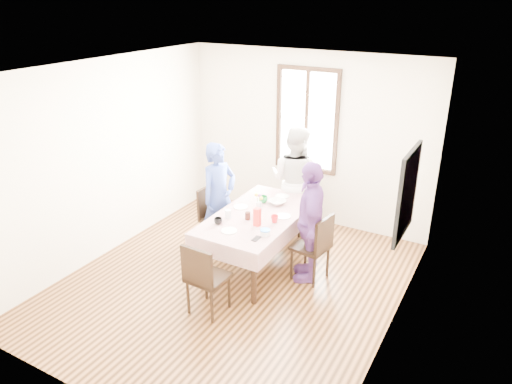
{
  "coord_description": "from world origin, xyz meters",
  "views": [
    {
      "loc": [
        2.84,
        -4.44,
        3.48
      ],
      "look_at": [
        0.07,
        0.51,
        1.1
      ],
      "focal_mm": 33.64,
      "sensor_mm": 36.0,
      "label": 1
    }
  ],
  "objects_px": {
    "chair_right": "(311,247)",
    "chair_near": "(208,277)",
    "person_far": "(295,180)",
    "chair_left": "(218,218)",
    "dining_table": "(258,240)",
    "person_left": "(219,197)",
    "person_right": "(310,222)",
    "chair_far": "(295,204)"
  },
  "relations": [
    {
      "from": "chair_right",
      "to": "chair_near",
      "type": "bearing_deg",
      "value": 157.18
    },
    {
      "from": "person_far",
      "to": "chair_near",
      "type": "bearing_deg",
      "value": 93.39
    },
    {
      "from": "person_far",
      "to": "chair_left",
      "type": "bearing_deg",
      "value": 56.57
    },
    {
      "from": "dining_table",
      "to": "person_left",
      "type": "height_order",
      "value": "person_left"
    },
    {
      "from": "chair_left",
      "to": "person_right",
      "type": "bearing_deg",
      "value": 88.97
    },
    {
      "from": "person_far",
      "to": "person_right",
      "type": "distance_m",
      "value": 1.32
    },
    {
      "from": "chair_left",
      "to": "chair_near",
      "type": "height_order",
      "value": "same"
    },
    {
      "from": "chair_near",
      "to": "person_far",
      "type": "xyz_separation_m",
      "value": [
        0.0,
        2.33,
        0.39
      ]
    },
    {
      "from": "chair_right",
      "to": "person_far",
      "type": "relative_size",
      "value": 0.54
    },
    {
      "from": "chair_left",
      "to": "chair_right",
      "type": "bearing_deg",
      "value": 89.03
    },
    {
      "from": "chair_right",
      "to": "person_left",
      "type": "relative_size",
      "value": 0.57
    },
    {
      "from": "person_far",
      "to": "person_right",
      "type": "xyz_separation_m",
      "value": [
        0.73,
        -1.1,
        -0.04
      ]
    },
    {
      "from": "chair_left",
      "to": "person_far",
      "type": "distance_m",
      "value": 1.3
    },
    {
      "from": "chair_right",
      "to": "chair_near",
      "type": "relative_size",
      "value": 1.0
    },
    {
      "from": "chair_near",
      "to": "person_far",
      "type": "height_order",
      "value": "person_far"
    },
    {
      "from": "chair_left",
      "to": "chair_near",
      "type": "xyz_separation_m",
      "value": [
        0.75,
        -1.34,
        0.0
      ]
    },
    {
      "from": "chair_right",
      "to": "person_right",
      "type": "relative_size",
      "value": 0.57
    },
    {
      "from": "person_right",
      "to": "person_left",
      "type": "bearing_deg",
      "value": -117.12
    },
    {
      "from": "chair_far",
      "to": "person_left",
      "type": "bearing_deg",
      "value": 57.1
    },
    {
      "from": "dining_table",
      "to": "person_far",
      "type": "bearing_deg",
      "value": 90.0
    },
    {
      "from": "chair_near",
      "to": "person_left",
      "type": "distance_m",
      "value": 1.56
    },
    {
      "from": "chair_left",
      "to": "person_far",
      "type": "height_order",
      "value": "person_far"
    },
    {
      "from": "chair_right",
      "to": "chair_far",
      "type": "xyz_separation_m",
      "value": [
        -0.75,
        1.12,
        0.0
      ]
    },
    {
      "from": "chair_near",
      "to": "chair_far",
      "type": "bearing_deg",
      "value": 92.34
    },
    {
      "from": "chair_left",
      "to": "chair_far",
      "type": "bearing_deg",
      "value": 146.9
    },
    {
      "from": "chair_near",
      "to": "dining_table",
      "type": "bearing_deg",
      "value": 92.34
    },
    {
      "from": "chair_far",
      "to": "chair_near",
      "type": "height_order",
      "value": "same"
    },
    {
      "from": "chair_far",
      "to": "person_left",
      "type": "relative_size",
      "value": 0.57
    },
    {
      "from": "chair_right",
      "to": "chair_near",
      "type": "xyz_separation_m",
      "value": [
        -0.75,
        -1.23,
        0.0
      ]
    },
    {
      "from": "dining_table",
      "to": "person_far",
      "type": "height_order",
      "value": "person_far"
    },
    {
      "from": "chair_near",
      "to": "person_right",
      "type": "xyz_separation_m",
      "value": [
        0.73,
        1.23,
        0.35
      ]
    },
    {
      "from": "person_left",
      "to": "chair_near",
      "type": "bearing_deg",
      "value": -135.36
    },
    {
      "from": "chair_left",
      "to": "chair_near",
      "type": "relative_size",
      "value": 1.0
    },
    {
      "from": "chair_left",
      "to": "person_left",
      "type": "relative_size",
      "value": 0.57
    },
    {
      "from": "chair_right",
      "to": "chair_left",
      "type": "bearing_deg",
      "value": 94.27
    },
    {
      "from": "chair_left",
      "to": "chair_right",
      "type": "height_order",
      "value": "same"
    },
    {
      "from": "chair_far",
      "to": "chair_left",
      "type": "bearing_deg",
      "value": 56.36
    },
    {
      "from": "person_far",
      "to": "chair_right",
      "type": "bearing_deg",
      "value": 127.44
    },
    {
      "from": "chair_right",
      "to": "person_right",
      "type": "height_order",
      "value": "person_right"
    },
    {
      "from": "chair_near",
      "to": "person_right",
      "type": "height_order",
      "value": "person_right"
    },
    {
      "from": "chair_left",
      "to": "person_far",
      "type": "relative_size",
      "value": 0.54
    },
    {
      "from": "person_far",
      "to": "person_right",
      "type": "bearing_deg",
      "value": 126.73
    }
  ]
}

